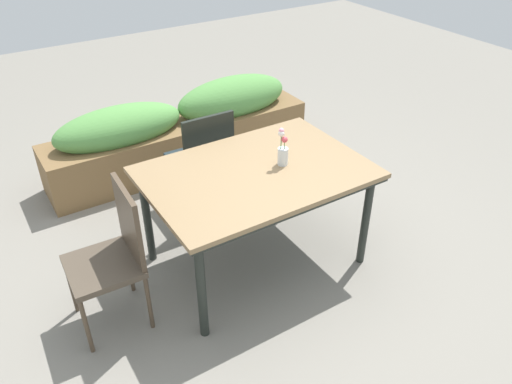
{
  "coord_description": "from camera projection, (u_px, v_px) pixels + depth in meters",
  "views": [
    {
      "loc": [
        -1.49,
        -2.42,
        2.47
      ],
      "look_at": [
        0.02,
        -0.02,
        0.6
      ],
      "focal_mm": 35.28,
      "sensor_mm": 36.0,
      "label": 1
    }
  ],
  "objects": [
    {
      "name": "ground_plane",
      "position": [
        252.0,
        259.0,
        3.73
      ],
      "size": [
        12.0,
        12.0,
        0.0
      ],
      "primitive_type": "plane",
      "color": "gray"
    },
    {
      "name": "dining_table",
      "position": [
        256.0,
        179.0,
        3.34
      ],
      "size": [
        1.45,
        1.01,
        0.77
      ],
      "color": "#8C704C",
      "rests_on": "ground"
    },
    {
      "name": "chair_end_left",
      "position": [
        114.0,
        252.0,
        2.99
      ],
      "size": [
        0.44,
        0.44,
        0.94
      ],
      "rotation": [
        0.0,
        0.0,
        1.53
      ],
      "color": "#4C4033",
      "rests_on": "ground"
    },
    {
      "name": "chair_far_side",
      "position": [
        203.0,
        156.0,
        3.99
      ],
      "size": [
        0.45,
        0.45,
        0.9
      ],
      "rotation": [
        0.0,
        0.0,
        -0.02
      ],
      "color": "#1D282D",
      "rests_on": "ground"
    },
    {
      "name": "flower_vase",
      "position": [
        283.0,
        151.0,
        3.31
      ],
      "size": [
        0.07,
        0.07,
        0.27
      ],
      "color": "silver",
      "rests_on": "dining_table"
    },
    {
      "name": "planter_box",
      "position": [
        182.0,
        131.0,
        4.69
      ],
      "size": [
        2.51,
        0.5,
        0.76
      ],
      "color": "brown",
      "rests_on": "ground"
    }
  ]
}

